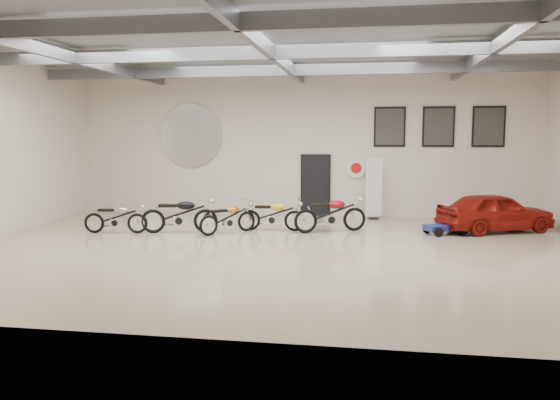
% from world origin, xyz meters
% --- Properties ---
extents(floor, '(16.00, 12.00, 0.01)m').
position_xyz_m(floor, '(0.00, 0.00, 0.00)').
color(floor, tan).
rests_on(floor, ground).
extents(ceiling, '(16.00, 12.00, 0.01)m').
position_xyz_m(ceiling, '(0.00, 0.00, 5.00)').
color(ceiling, gray).
rests_on(ceiling, back_wall).
extents(back_wall, '(16.00, 0.02, 5.00)m').
position_xyz_m(back_wall, '(0.00, 6.00, 2.50)').
color(back_wall, beige).
rests_on(back_wall, floor).
extents(ceiling_beams, '(15.80, 11.80, 0.32)m').
position_xyz_m(ceiling_beams, '(0.00, 0.00, 4.75)').
color(ceiling_beams, slate).
rests_on(ceiling_beams, ceiling).
extents(door, '(0.92, 0.08, 2.10)m').
position_xyz_m(door, '(0.50, 5.95, 1.05)').
color(door, black).
rests_on(door, back_wall).
extents(logo_plaque, '(2.30, 0.06, 1.16)m').
position_xyz_m(logo_plaque, '(-4.00, 5.95, 2.80)').
color(logo_plaque, silver).
rests_on(logo_plaque, back_wall).
extents(poster_left, '(1.05, 0.08, 1.35)m').
position_xyz_m(poster_left, '(3.00, 5.96, 3.10)').
color(poster_left, black).
rests_on(poster_left, back_wall).
extents(poster_mid, '(1.05, 0.08, 1.35)m').
position_xyz_m(poster_mid, '(4.60, 5.96, 3.10)').
color(poster_mid, black).
rests_on(poster_mid, back_wall).
extents(poster_right, '(1.05, 0.08, 1.35)m').
position_xyz_m(poster_right, '(6.20, 5.96, 3.10)').
color(poster_right, black).
rests_on(poster_right, back_wall).
extents(oil_sign, '(0.72, 0.10, 0.72)m').
position_xyz_m(oil_sign, '(1.90, 5.95, 1.70)').
color(oil_sign, white).
rests_on(oil_sign, back_wall).
extents(banner_stand, '(0.56, 0.26, 1.99)m').
position_xyz_m(banner_stand, '(2.51, 5.50, 0.99)').
color(banner_stand, white).
rests_on(banner_stand, floor).
extents(motorcycle_silver, '(1.85, 0.75, 0.94)m').
position_xyz_m(motorcycle_silver, '(-4.86, 1.58, 0.47)').
color(motorcycle_silver, silver).
rests_on(motorcycle_silver, floor).
extents(motorcycle_black, '(2.24, 1.07, 1.12)m').
position_xyz_m(motorcycle_black, '(-3.05, 1.89, 0.56)').
color(motorcycle_black, silver).
rests_on(motorcycle_black, floor).
extents(motorcycle_gold, '(1.67, 1.70, 0.95)m').
position_xyz_m(motorcycle_gold, '(-1.65, 2.05, 0.47)').
color(motorcycle_gold, silver).
rests_on(motorcycle_gold, floor).
extents(motorcycle_yellow, '(1.91, 0.65, 0.99)m').
position_xyz_m(motorcycle_yellow, '(-0.47, 2.71, 0.49)').
color(motorcycle_yellow, silver).
rests_on(motorcycle_yellow, floor).
extents(motorcycle_red, '(2.24, 1.49, 1.12)m').
position_xyz_m(motorcycle_red, '(1.24, 2.75, 0.56)').
color(motorcycle_red, silver).
rests_on(motorcycle_red, floor).
extents(go_kart, '(1.60, 1.25, 0.53)m').
position_xyz_m(go_kart, '(4.62, 2.96, 0.27)').
color(go_kart, navy).
rests_on(go_kart, floor).
extents(vintage_car, '(2.61, 3.67, 1.16)m').
position_xyz_m(vintage_car, '(6.00, 3.60, 0.58)').
color(vintage_car, maroon).
rests_on(vintage_car, floor).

